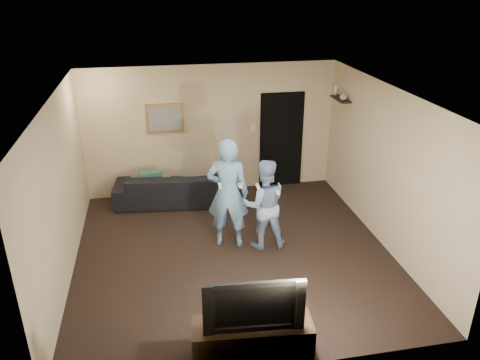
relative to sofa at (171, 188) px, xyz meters
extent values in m
plane|color=black|center=(0.88, -2.04, -0.32)|extent=(5.00, 5.00, 0.00)
cube|color=silver|center=(0.88, -2.04, 2.28)|extent=(5.00, 5.00, 0.04)
cube|color=#C8B285|center=(0.88, 0.46, 0.98)|extent=(5.00, 0.04, 2.60)
cube|color=#C8B285|center=(0.88, -4.54, 0.98)|extent=(5.00, 0.04, 2.60)
cube|color=#C8B285|center=(-1.62, -2.04, 0.98)|extent=(0.04, 5.00, 2.60)
cube|color=#C8B285|center=(3.38, -2.04, 0.98)|extent=(0.04, 5.00, 2.60)
imported|color=black|center=(0.00, 0.00, 0.00)|extent=(2.25, 1.09, 0.63)
cube|color=#184A38|center=(-0.37, 0.00, 0.16)|extent=(0.43, 0.20, 0.42)
cube|color=olive|center=(-0.02, 0.44, 1.28)|extent=(0.72, 0.05, 0.57)
cube|color=slate|center=(-0.02, 0.41, 1.28)|extent=(0.62, 0.01, 0.47)
cube|color=black|center=(2.33, 0.43, 0.68)|extent=(0.90, 0.06, 2.00)
cube|color=silver|center=(1.73, 0.44, 0.98)|extent=(0.08, 0.02, 0.12)
cube|color=black|center=(3.27, -0.24, 1.67)|extent=(0.20, 0.60, 0.03)
imported|color=#A2A2A7|center=(3.27, -0.36, 1.76)|extent=(0.17, 0.17, 0.15)
cylinder|color=silver|center=(3.27, 0.03, 1.78)|extent=(0.06, 0.06, 0.18)
cube|color=black|center=(0.70, -4.31, -0.07)|extent=(1.42, 0.57, 0.50)
imported|color=black|center=(0.70, -4.31, 0.51)|extent=(1.14, 0.25, 0.65)
imported|color=#6690B2|center=(0.85, -1.73, 0.61)|extent=(0.77, 0.61, 1.85)
cube|color=white|center=(0.69, -1.95, 0.86)|extent=(0.04, 0.14, 0.04)
cube|color=white|center=(1.01, -1.95, 0.83)|extent=(0.05, 0.09, 0.05)
imported|color=#839CBE|center=(1.41, -1.90, 0.45)|extent=(0.77, 0.62, 1.53)
cube|color=white|center=(1.25, -2.12, 0.88)|extent=(0.04, 0.14, 0.04)
cube|color=white|center=(1.57, -2.12, 0.75)|extent=(0.05, 0.09, 0.05)
camera|label=1|loc=(-0.23, -8.43, 3.84)|focal=35.00mm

